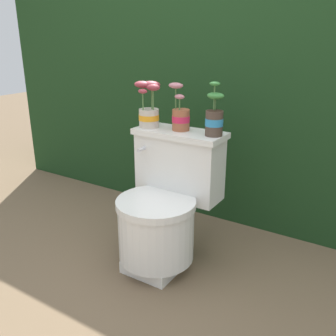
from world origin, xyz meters
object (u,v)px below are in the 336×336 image
Objects in this scene: potted_plant_middle at (214,118)px; toilet at (165,206)px; potted_plant_midleft at (180,115)px; potted_plant_left at (149,108)px.

toilet is at bearing -142.69° from potted_plant_middle.
potted_plant_left is at bearing -169.53° from potted_plant_midleft.
potted_plant_middle reaches higher than potted_plant_midleft.
potted_plant_middle reaches higher than toilet.
potted_plant_left is 0.18m from potted_plant_midleft.
toilet is 2.84× the size of potted_plant_left.
potted_plant_left is 1.01× the size of potted_plant_midleft.
potted_plant_middle is (0.19, -0.01, 0.01)m from potted_plant_midleft.
toilet is at bearing -34.31° from potted_plant_left.
potted_plant_midleft is at bearing 178.08° from potted_plant_middle.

